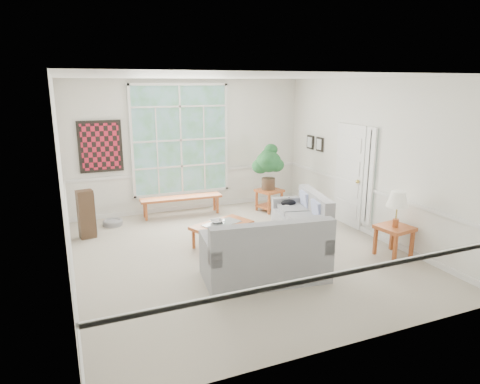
% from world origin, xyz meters
% --- Properties ---
extents(floor, '(5.50, 6.00, 0.01)m').
position_xyz_m(floor, '(0.00, 0.00, -0.01)').
color(floor, '#A99F8F').
rests_on(floor, ground).
extents(ceiling, '(5.50, 6.00, 0.02)m').
position_xyz_m(ceiling, '(0.00, 0.00, 3.00)').
color(ceiling, white).
rests_on(ceiling, ground).
extents(wall_back, '(5.50, 0.02, 3.00)m').
position_xyz_m(wall_back, '(0.00, 3.00, 1.50)').
color(wall_back, white).
rests_on(wall_back, ground).
extents(wall_front, '(5.50, 0.02, 3.00)m').
position_xyz_m(wall_front, '(0.00, -3.00, 1.50)').
color(wall_front, white).
rests_on(wall_front, ground).
extents(wall_left, '(0.02, 6.00, 3.00)m').
position_xyz_m(wall_left, '(-2.75, 0.00, 1.50)').
color(wall_left, white).
rests_on(wall_left, ground).
extents(wall_right, '(0.02, 6.00, 3.00)m').
position_xyz_m(wall_right, '(2.75, 0.00, 1.50)').
color(wall_right, white).
rests_on(wall_right, ground).
extents(window_back, '(2.30, 0.08, 2.40)m').
position_xyz_m(window_back, '(-0.20, 2.96, 1.65)').
color(window_back, white).
rests_on(window_back, wall_back).
extents(entry_door, '(0.08, 0.90, 2.10)m').
position_xyz_m(entry_door, '(2.71, 0.60, 1.05)').
color(entry_door, white).
rests_on(entry_door, floor).
extents(door_sidelight, '(0.08, 0.26, 1.90)m').
position_xyz_m(door_sidelight, '(2.71, -0.03, 1.15)').
color(door_sidelight, white).
rests_on(door_sidelight, wall_right).
extents(wall_art, '(0.90, 0.06, 1.10)m').
position_xyz_m(wall_art, '(-1.95, 2.95, 1.60)').
color(wall_art, maroon).
rests_on(wall_art, wall_back).
extents(wall_frame_near, '(0.04, 0.26, 0.32)m').
position_xyz_m(wall_frame_near, '(2.71, 1.75, 1.55)').
color(wall_frame_near, black).
rests_on(wall_frame_near, wall_right).
extents(wall_frame_far, '(0.04, 0.26, 0.32)m').
position_xyz_m(wall_frame_far, '(2.71, 2.15, 1.55)').
color(wall_frame_far, black).
rests_on(wall_frame_far, wall_right).
extents(loveseat_right, '(1.11, 1.67, 0.83)m').
position_xyz_m(loveseat_right, '(1.49, 0.43, 0.41)').
color(loveseat_right, gray).
rests_on(loveseat_right, floor).
extents(loveseat_front, '(1.95, 1.19, 1.00)m').
position_xyz_m(loveseat_front, '(-0.02, -1.05, 0.50)').
color(loveseat_front, gray).
rests_on(loveseat_front, floor).
extents(coffee_table, '(1.24, 0.96, 0.41)m').
position_xyz_m(coffee_table, '(-0.14, 0.48, 0.21)').
color(coffee_table, '#AB5025').
rests_on(coffee_table, floor).
extents(pewter_bowl, '(0.35, 0.35, 0.07)m').
position_xyz_m(pewter_bowl, '(-0.21, 0.54, 0.45)').
color(pewter_bowl, '#98999D').
rests_on(pewter_bowl, coffee_table).
extents(window_bench, '(1.84, 0.44, 0.42)m').
position_xyz_m(window_bench, '(-0.34, 2.56, 0.21)').
color(window_bench, '#AB5025').
rests_on(window_bench, floor).
extents(end_table, '(0.64, 0.64, 0.51)m').
position_xyz_m(end_table, '(1.64, 2.10, 0.26)').
color(end_table, '#AB5025').
rests_on(end_table, floor).
extents(houseplant, '(0.66, 0.66, 1.06)m').
position_xyz_m(houseplant, '(1.62, 2.13, 1.04)').
color(houseplant, '#1F5629').
rests_on(houseplant, end_table).
extents(side_table, '(0.59, 0.59, 0.54)m').
position_xyz_m(side_table, '(2.40, -1.14, 0.27)').
color(side_table, '#AB5025').
rests_on(side_table, floor).
extents(table_lamp, '(0.41, 0.41, 0.62)m').
position_xyz_m(table_lamp, '(2.38, -1.17, 0.85)').
color(table_lamp, white).
rests_on(table_lamp, side_table).
extents(pet_bed, '(0.48, 0.48, 0.12)m').
position_xyz_m(pet_bed, '(-1.87, 2.43, 0.06)').
color(pet_bed, gray).
rests_on(pet_bed, floor).
extents(floor_speaker, '(0.33, 0.28, 0.94)m').
position_xyz_m(floor_speaker, '(-2.40, 1.86, 0.47)').
color(floor_speaker, '#412D1E').
rests_on(floor_speaker, floor).
extents(cat, '(0.34, 0.25, 0.16)m').
position_xyz_m(cat, '(1.52, 0.98, 0.50)').
color(cat, black).
rests_on(cat, loveseat_right).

